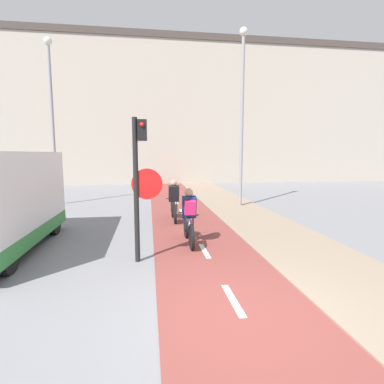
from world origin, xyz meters
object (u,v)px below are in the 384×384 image
traffic_light_pole (140,174)px  cyclist_far (174,202)px  street_lamp_sidewalk (242,102)px  cyclist_near (189,218)px  street_lamp_far (52,106)px

traffic_light_pole → cyclist_far: size_ratio=1.86×
traffic_light_pole → street_lamp_sidewalk: size_ratio=0.41×
traffic_light_pole → cyclist_near: (1.22, 1.10, -1.23)m
traffic_light_pole → cyclist_far: 4.29m
traffic_light_pole → street_lamp_far: street_lamp_far is taller
street_lamp_sidewalk → cyclist_far: (-3.22, -2.47, -3.96)m
street_lamp_far → cyclist_near: bearing=-53.0°
traffic_light_pole → cyclist_near: traffic_light_pole is taller
street_lamp_far → cyclist_far: (5.16, -4.21, -3.85)m
street_lamp_sidewalk → cyclist_far: street_lamp_sidewalk is taller
traffic_light_pole → street_lamp_far: size_ratio=0.42×
traffic_light_pole → street_lamp_far: 9.49m
street_lamp_far → cyclist_near: street_lamp_far is taller
street_lamp_sidewalk → cyclist_far: bearing=-142.5°
traffic_light_pole → cyclist_near: 2.05m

